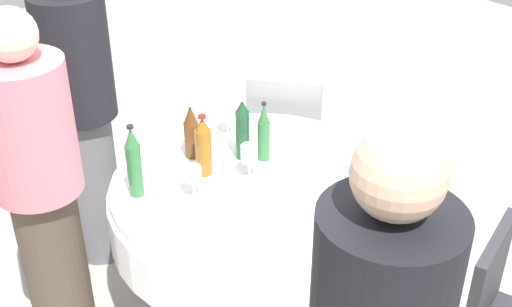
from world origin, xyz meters
name	(u,v)px	position (x,y,z in m)	size (l,w,h in m)	color
ground_plane	(256,306)	(0.00, 0.00, 0.00)	(10.00, 10.00, 0.00)	gray
dining_table	(256,209)	(0.00, 0.00, 0.59)	(1.29, 1.29, 0.74)	white
bottle_amber_left	(203,147)	(-0.19, -0.14, 0.87)	(0.07, 0.07, 0.29)	#8C5619
bottle_green_west	(264,133)	(-0.11, 0.14, 0.87)	(0.06, 0.06, 0.29)	#2D6B38
bottle_dark_green_east	(242,130)	(-0.18, 0.08, 0.88)	(0.06, 0.06, 0.30)	#194728
bottle_brown_north	(191,132)	(-0.34, -0.09, 0.86)	(0.07, 0.07, 0.27)	#593314
bottle_green_mid	(134,163)	(-0.24, -0.45, 0.89)	(0.06, 0.06, 0.33)	#2D6B38
wine_glass_north	(227,114)	(-0.41, 0.17, 0.84)	(0.07, 0.07, 0.14)	white
wine_glass_mid	(193,175)	(-0.08, -0.27, 0.84)	(0.08, 0.08, 0.14)	white
wine_glass_south	(250,154)	(-0.04, 0.00, 0.85)	(0.07, 0.07, 0.15)	white
wine_glass_far	(356,158)	(0.26, 0.35, 0.84)	(0.06, 0.06, 0.14)	white
plate_front	(299,224)	(0.35, -0.08, 0.75)	(0.23, 0.23, 0.02)	white
plate_rear	(184,230)	(0.10, -0.45, 0.75)	(0.23, 0.23, 0.02)	white
fork_west	(159,159)	(-0.42, -0.22, 0.74)	(0.18, 0.02, 0.01)	silver
knife_east	(246,201)	(0.09, -0.13, 0.74)	(0.18, 0.02, 0.01)	silver
knife_north	(317,187)	(0.21, 0.16, 0.74)	(0.18, 0.02, 0.01)	silver
person_west	(42,195)	(-0.36, -0.80, 0.83)	(0.34, 0.34, 1.60)	#4C3F33
person_east	(82,108)	(-0.87, -0.35, 0.87)	(0.34, 0.34, 1.65)	slate
chair_far	(286,131)	(-0.53, 0.67, 0.52)	(0.56, 0.56, 0.87)	#99999E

